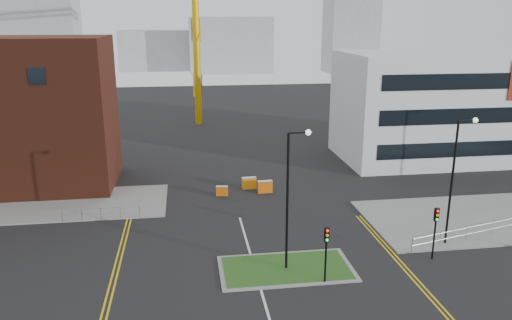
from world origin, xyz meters
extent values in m
cube|color=slate|center=(-20.00, 22.00, 0.06)|extent=(28.00, 8.00, 0.12)
cube|color=slate|center=(22.00, 14.00, 0.06)|extent=(24.00, 10.00, 0.12)
cube|color=slate|center=(2.00, 8.00, 0.04)|extent=(8.60, 4.60, 0.08)
cube|color=#28501A|center=(2.00, 8.00, 0.06)|extent=(8.00, 4.00, 0.12)
cube|color=#4C1F13|center=(-20.00, 28.00, 7.00)|extent=(18.00, 10.00, 14.00)
cube|color=black|center=(-16.00, 22.98, 11.00)|extent=(1.40, 0.10, 1.40)
cube|color=silver|center=(26.00, 32.00, 6.00)|extent=(25.00, 12.00, 12.00)
cube|color=black|center=(26.00, 25.98, 2.50)|extent=(22.00, 0.10, 1.60)
cube|color=black|center=(26.00, 25.98, 6.00)|extent=(22.00, 0.10, 1.60)
cube|color=black|center=(26.00, 25.98, 9.50)|extent=(22.00, 0.10, 1.60)
cylinder|color=#E3A80D|center=(-2.00, 55.00, 15.94)|extent=(1.00, 1.00, 31.88)
cylinder|color=black|center=(2.00, 8.00, 4.50)|extent=(0.16, 0.16, 9.00)
cylinder|color=black|center=(2.60, 8.00, 9.00)|extent=(1.20, 0.10, 0.10)
sphere|color=silver|center=(3.20, 8.00, 9.00)|extent=(0.36, 0.36, 0.36)
cylinder|color=black|center=(14.00, 10.00, 4.50)|extent=(0.16, 0.16, 9.00)
cylinder|color=black|center=(14.60, 10.00, 9.00)|extent=(1.20, 0.10, 0.10)
sphere|color=silver|center=(15.20, 10.00, 9.00)|extent=(0.36, 0.36, 0.36)
cylinder|color=black|center=(4.00, 6.00, 1.50)|extent=(0.12, 0.12, 3.00)
cube|color=black|center=(4.00, 6.00, 3.20)|extent=(0.28, 0.22, 0.90)
sphere|color=red|center=(4.00, 5.87, 3.50)|extent=(0.18, 0.18, 0.18)
sphere|color=orange|center=(4.00, 5.87, 3.20)|extent=(0.18, 0.18, 0.18)
sphere|color=#0CCC33|center=(4.00, 5.87, 2.90)|extent=(0.18, 0.18, 0.18)
cylinder|color=black|center=(12.00, 8.00, 1.50)|extent=(0.12, 0.12, 3.00)
cube|color=black|center=(12.00, 8.00, 3.20)|extent=(0.28, 0.22, 0.90)
sphere|color=red|center=(12.00, 7.87, 3.50)|extent=(0.18, 0.18, 0.18)
sphere|color=orange|center=(12.00, 7.87, 3.20)|extent=(0.18, 0.18, 0.18)
sphere|color=#0CCC33|center=(12.00, 7.87, 2.90)|extent=(0.18, 0.18, 0.18)
cylinder|color=gray|center=(-11.00, 18.00, 1.05)|extent=(6.00, 0.04, 0.04)
cylinder|color=gray|center=(-11.00, 18.00, 0.55)|extent=(6.00, 0.04, 0.04)
cylinder|color=gray|center=(-14.00, 18.00, 0.55)|extent=(0.05, 0.05, 1.10)
cylinder|color=gray|center=(-8.00, 18.00, 0.55)|extent=(0.05, 0.05, 1.10)
cylinder|color=gray|center=(11.00, 9.00, 0.55)|extent=(0.05, 0.05, 1.10)
cube|color=gold|center=(-9.00, 10.00, 0.01)|extent=(0.12, 24.00, 0.01)
cube|color=gold|center=(-8.70, 10.00, 0.01)|extent=(0.12, 24.00, 0.01)
cube|color=gold|center=(9.50, 6.00, 0.01)|extent=(0.12, 20.00, 0.01)
cube|color=gold|center=(9.80, 6.00, 0.01)|extent=(0.12, 20.00, 0.01)
cube|color=gray|center=(-40.00, 120.00, 11.00)|extent=(18.00, 12.00, 22.00)
cube|color=gray|center=(10.00, 130.00, 8.00)|extent=(24.00, 12.00, 16.00)
cube|color=gray|center=(45.00, 125.00, 14.00)|extent=(14.00, 12.00, 28.00)
cube|color=gray|center=(-8.00, 140.00, 6.00)|extent=(30.00, 12.00, 12.00)
cube|color=#CA560B|center=(-1.00, 22.45, 0.45)|extent=(1.11, 0.52, 0.89)
cube|color=silver|center=(-1.00, 22.45, 0.85)|extent=(1.11, 0.52, 0.11)
cube|color=#D0590B|center=(3.00, 22.70, 0.56)|extent=(1.37, 0.52, 1.13)
cube|color=silver|center=(3.00, 22.70, 1.07)|extent=(1.37, 0.52, 0.14)
cube|color=orange|center=(1.68, 24.00, 0.56)|extent=(1.36, 0.54, 1.11)
cube|color=silver|center=(1.68, 24.00, 1.06)|extent=(1.36, 0.54, 0.13)
camera|label=1|loc=(-4.07, -20.40, 15.59)|focal=35.00mm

